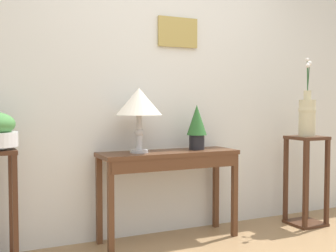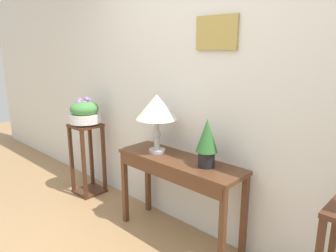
% 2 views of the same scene
% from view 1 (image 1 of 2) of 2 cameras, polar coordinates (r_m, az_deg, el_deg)
% --- Properties ---
extents(back_wall_with_art, '(9.00, 0.13, 2.80)m').
position_cam_1_polar(back_wall_with_art, '(3.89, -1.47, 6.46)').
color(back_wall_with_art, silver).
rests_on(back_wall_with_art, ground).
extents(console_table, '(1.19, 0.37, 0.76)m').
position_cam_1_polar(console_table, '(3.64, 0.25, -5.22)').
color(console_table, '#56331E').
rests_on(console_table, ground).
extents(table_lamp, '(0.38, 0.38, 0.53)m').
position_cam_1_polar(table_lamp, '(3.52, -3.86, 2.99)').
color(table_lamp, '#B7B7BC').
rests_on(table_lamp, console_table).
extents(potted_plant_on_console, '(0.18, 0.18, 0.39)m').
position_cam_1_polar(potted_plant_on_console, '(3.77, 3.82, 0.14)').
color(potted_plant_on_console, black).
rests_on(potted_plant_on_console, console_table).
extents(pedestal_stand_right, '(0.31, 0.31, 0.85)m').
position_cam_1_polar(pedestal_stand_right, '(4.36, 17.77, -6.89)').
color(pedestal_stand_right, '#472819').
rests_on(pedestal_stand_right, ground).
extents(flower_vase_tall_right, '(0.19, 0.21, 0.75)m').
position_cam_1_polar(flower_vase_tall_right, '(4.30, 17.91, 1.57)').
color(flower_vase_tall_right, beige).
rests_on(flower_vase_tall_right, pedestal_stand_right).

